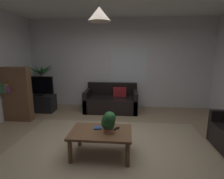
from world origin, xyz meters
TOP-DOWN VIEW (x-y plane):
  - floor at (0.00, 0.00)m, footprint 5.79×5.31m
  - rug at (0.00, -0.20)m, footprint 3.76×2.92m
  - wall_back at (0.00, 2.69)m, footprint 5.91×0.06m
  - window_pane at (0.31, 2.65)m, footprint 1.13×0.01m
  - couch_under_window at (-0.19, 2.17)m, footprint 1.57×0.85m
  - coffee_table at (-0.14, -0.27)m, footprint 1.03×0.68m
  - book_on_table_0 at (-0.21, -0.17)m, footprint 0.15×0.13m
  - remote_on_table_0 at (0.10, -0.17)m, footprint 0.14×0.15m
  - potted_plant_on_table at (-0.00, -0.30)m, footprint 0.24×0.25m
  - tv_stand at (-2.34, 1.91)m, footprint 0.90×0.44m
  - tv at (-2.34, 1.88)m, footprint 0.92×0.16m
  - potted_palm_corner at (-2.43, 2.30)m, footprint 0.86×0.74m
  - bookshelf_corner at (-2.53, 1.15)m, footprint 0.70×0.31m
  - pendant_lamp at (-0.14, -0.27)m, footprint 0.35×0.35m

SIDE VIEW (x-z plane):
  - floor at x=0.00m, z-range -0.02..0.00m
  - rug at x=0.00m, z-range 0.00..0.01m
  - tv_stand at x=-2.34m, z-range 0.00..0.50m
  - couch_under_window at x=-0.19m, z-range -0.14..0.68m
  - coffee_table at x=-0.14m, z-range 0.15..0.60m
  - remote_on_table_0 at x=0.10m, z-range 0.44..0.47m
  - book_on_table_0 at x=-0.21m, z-range 0.44..0.47m
  - potted_plant_on_table at x=0.00m, z-range 0.46..0.82m
  - potted_palm_corner at x=-2.43m, z-range -0.02..1.41m
  - bookshelf_corner at x=-2.53m, z-range 0.00..1.40m
  - tv at x=-2.34m, z-range 0.51..1.08m
  - window_pane at x=0.31m, z-range 0.78..1.89m
  - wall_back at x=0.00m, z-range 0.00..2.79m
  - pendant_lamp at x=-0.14m, z-range 2.01..2.60m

